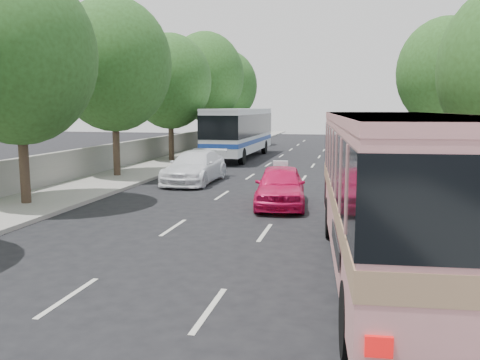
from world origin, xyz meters
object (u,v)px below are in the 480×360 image
(white_pickup, at_px, (195,167))
(tour_coach_front, at_px, (240,128))
(tour_coach_rear, at_px, (240,127))
(pink_taxi, at_px, (280,186))
(pink_bus, at_px, (399,178))

(white_pickup, height_order, tour_coach_front, tour_coach_front)
(tour_coach_front, bearing_deg, tour_coach_rear, 103.22)
(pink_taxi, distance_m, tour_coach_rear, 25.77)
(pink_taxi, bearing_deg, white_pickup, 128.18)
(pink_taxi, distance_m, tour_coach_front, 18.41)
(white_pickup, bearing_deg, tour_coach_front, 93.44)
(pink_taxi, bearing_deg, tour_coach_rear, 99.70)
(white_pickup, height_order, tour_coach_rear, tour_coach_rear)
(pink_taxi, xyz_separation_m, tour_coach_rear, (-7.15, 24.73, 1.23))
(tour_coach_front, xyz_separation_m, tour_coach_rear, (-1.64, 7.21, -0.17))
(tour_coach_rear, bearing_deg, pink_taxi, -79.53)
(pink_taxi, relative_size, tour_coach_front, 0.37)
(pink_taxi, distance_m, white_pickup, 7.11)
(pink_bus, bearing_deg, tour_coach_rear, 103.55)
(pink_taxi, relative_size, white_pickup, 0.84)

